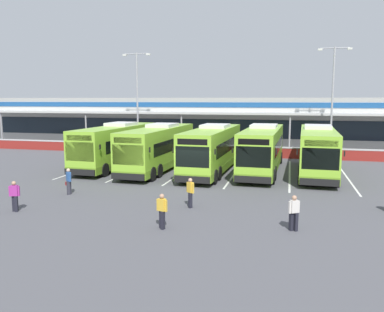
{
  "coord_description": "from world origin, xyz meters",
  "views": [
    {
      "loc": [
        6.16,
        -25.42,
        5.83
      ],
      "look_at": [
        -0.87,
        3.0,
        1.6
      ],
      "focal_mm": 36.9,
      "sensor_mm": 36.0,
      "label": 1
    }
  ],
  "objects_px": {
    "coach_bus_leftmost": "(117,146)",
    "pedestrian_approaching_bus": "(162,210)",
    "coach_bus_left_centre": "(159,148)",
    "pedestrian_child": "(190,192)",
    "coach_bus_centre": "(212,150)",
    "lamp_post_centre": "(333,95)",
    "pedestrian_near_bin": "(15,195)",
    "pedestrian_in_dark_coat": "(294,212)",
    "coach_bus_right_centre": "(262,150)",
    "pedestrian_with_handbag": "(69,181)",
    "lamp_post_west": "(137,95)",
    "coach_bus_rightmost": "(317,151)"
  },
  "relations": [
    {
      "from": "coach_bus_right_centre",
      "to": "coach_bus_rightmost",
      "type": "bearing_deg",
      "value": 2.31
    },
    {
      "from": "coach_bus_centre",
      "to": "coach_bus_right_centre",
      "type": "bearing_deg",
      "value": 13.47
    },
    {
      "from": "coach_bus_centre",
      "to": "pedestrian_near_bin",
      "type": "relative_size",
      "value": 7.55
    },
    {
      "from": "coach_bus_left_centre",
      "to": "pedestrian_approaching_bus",
      "type": "bearing_deg",
      "value": -70.82
    },
    {
      "from": "pedestrian_approaching_bus",
      "to": "coach_bus_right_centre",
      "type": "bearing_deg",
      "value": 77.63
    },
    {
      "from": "coach_bus_right_centre",
      "to": "pedestrian_with_handbag",
      "type": "relative_size",
      "value": 7.55
    },
    {
      "from": "pedestrian_near_bin",
      "to": "coach_bus_right_centre",
      "type": "bearing_deg",
      "value": 51.4
    },
    {
      "from": "pedestrian_in_dark_coat",
      "to": "pedestrian_near_bin",
      "type": "xyz_separation_m",
      "value": [
        -14.11,
        -0.34,
        0.0
      ]
    },
    {
      "from": "coach_bus_centre",
      "to": "coach_bus_rightmost",
      "type": "xyz_separation_m",
      "value": [
        8.15,
        1.11,
        0.0
      ]
    },
    {
      "from": "coach_bus_right_centre",
      "to": "lamp_post_west",
      "type": "distance_m",
      "value": 18.7
    },
    {
      "from": "pedestrian_near_bin",
      "to": "lamp_post_centre",
      "type": "xyz_separation_m",
      "value": [
        17.91,
        25.22,
        5.42
      ]
    },
    {
      "from": "coach_bus_left_centre",
      "to": "pedestrian_child",
      "type": "bearing_deg",
      "value": -63.23
    },
    {
      "from": "coach_bus_centre",
      "to": "lamp_post_centre",
      "type": "bearing_deg",
      "value": 48.68
    },
    {
      "from": "pedestrian_child",
      "to": "pedestrian_approaching_bus",
      "type": "xyz_separation_m",
      "value": [
        -0.37,
        -3.75,
        0.0
      ]
    },
    {
      "from": "pedestrian_with_handbag",
      "to": "coach_bus_left_centre",
      "type": "bearing_deg",
      "value": 74.7
    },
    {
      "from": "pedestrian_approaching_bus",
      "to": "lamp_post_west",
      "type": "distance_m",
      "value": 28.88
    },
    {
      "from": "coach_bus_centre",
      "to": "pedestrian_approaching_bus",
      "type": "distance_m",
      "value": 14.59
    },
    {
      "from": "coach_bus_leftmost",
      "to": "pedestrian_in_dark_coat",
      "type": "xyz_separation_m",
      "value": [
        14.87,
        -14.02,
        -0.91
      ]
    },
    {
      "from": "pedestrian_with_handbag",
      "to": "pedestrian_child",
      "type": "bearing_deg",
      "value": -7.94
    },
    {
      "from": "pedestrian_with_handbag",
      "to": "lamp_post_west",
      "type": "bearing_deg",
      "value": 100.17
    },
    {
      "from": "pedestrian_child",
      "to": "coach_bus_rightmost",
      "type": "bearing_deg",
      "value": 58.62
    },
    {
      "from": "coach_bus_leftmost",
      "to": "lamp_post_west",
      "type": "height_order",
      "value": "lamp_post_west"
    },
    {
      "from": "pedestrian_in_dark_coat",
      "to": "coach_bus_left_centre",
      "type": "bearing_deg",
      "value": 129.07
    },
    {
      "from": "lamp_post_west",
      "to": "lamp_post_centre",
      "type": "xyz_separation_m",
      "value": [
        21.0,
        0.06,
        0.0
      ]
    },
    {
      "from": "pedestrian_in_dark_coat",
      "to": "coach_bus_right_centre",
      "type": "bearing_deg",
      "value": 99.41
    },
    {
      "from": "coach_bus_leftmost",
      "to": "lamp_post_centre",
      "type": "height_order",
      "value": "lamp_post_centre"
    },
    {
      "from": "pedestrian_in_dark_coat",
      "to": "pedestrian_with_handbag",
      "type": "bearing_deg",
      "value": 164.48
    },
    {
      "from": "coach_bus_leftmost",
      "to": "coach_bus_right_centre",
      "type": "distance_m",
      "value": 12.5
    },
    {
      "from": "coach_bus_rightmost",
      "to": "pedestrian_approaching_bus",
      "type": "height_order",
      "value": "coach_bus_rightmost"
    },
    {
      "from": "lamp_post_centre",
      "to": "pedestrian_child",
      "type": "bearing_deg",
      "value": -112.44
    },
    {
      "from": "coach_bus_left_centre",
      "to": "coach_bus_centre",
      "type": "distance_m",
      "value": 4.52
    },
    {
      "from": "coach_bus_leftmost",
      "to": "pedestrian_approaching_bus",
      "type": "xyz_separation_m",
      "value": [
        9.09,
        -15.16,
        -0.91
      ]
    },
    {
      "from": "coach_bus_centre",
      "to": "pedestrian_near_bin",
      "type": "distance_m",
      "value": 15.86
    },
    {
      "from": "coach_bus_right_centre",
      "to": "pedestrian_in_dark_coat",
      "type": "xyz_separation_m",
      "value": [
        2.38,
        -14.36,
        -0.91
      ]
    },
    {
      "from": "coach_bus_rightmost",
      "to": "pedestrian_approaching_bus",
      "type": "relative_size",
      "value": 7.55
    },
    {
      "from": "coach_bus_left_centre",
      "to": "coach_bus_rightmost",
      "type": "distance_m",
      "value": 12.72
    },
    {
      "from": "coach_bus_left_centre",
      "to": "lamp_post_centre",
      "type": "relative_size",
      "value": 1.11
    },
    {
      "from": "pedestrian_near_bin",
      "to": "coach_bus_left_centre",
      "type": "bearing_deg",
      "value": 76.37
    },
    {
      "from": "coach_bus_left_centre",
      "to": "coach_bus_rightmost",
      "type": "relative_size",
      "value": 1.0
    },
    {
      "from": "pedestrian_near_bin",
      "to": "pedestrian_approaching_bus",
      "type": "bearing_deg",
      "value": -5.46
    },
    {
      "from": "coach_bus_rightmost",
      "to": "lamp_post_centre",
      "type": "bearing_deg",
      "value": 79.44
    },
    {
      "from": "pedestrian_near_bin",
      "to": "lamp_post_centre",
      "type": "distance_m",
      "value": 31.4
    },
    {
      "from": "coach_bus_rightmost",
      "to": "pedestrian_with_handbag",
      "type": "height_order",
      "value": "coach_bus_rightmost"
    },
    {
      "from": "coach_bus_left_centre",
      "to": "pedestrian_approaching_bus",
      "type": "distance_m",
      "value": 15.32
    },
    {
      "from": "pedestrian_with_handbag",
      "to": "pedestrian_approaching_bus",
      "type": "distance_m",
      "value": 9.06
    },
    {
      "from": "pedestrian_child",
      "to": "lamp_post_centre",
      "type": "bearing_deg",
      "value": 67.56
    },
    {
      "from": "coach_bus_left_centre",
      "to": "pedestrian_child",
      "type": "relative_size",
      "value": 7.55
    },
    {
      "from": "lamp_post_west",
      "to": "pedestrian_approaching_bus",
      "type": "bearing_deg",
      "value": -66.24
    },
    {
      "from": "coach_bus_right_centre",
      "to": "pedestrian_child",
      "type": "height_order",
      "value": "coach_bus_right_centre"
    },
    {
      "from": "pedestrian_near_bin",
      "to": "pedestrian_child",
      "type": "bearing_deg",
      "value": 18.71
    }
  ]
}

